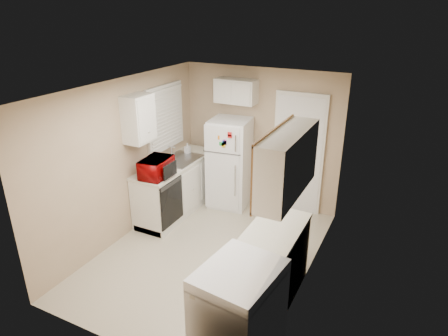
% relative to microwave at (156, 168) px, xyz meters
% --- Properties ---
extents(floor, '(3.80, 3.80, 0.00)m').
position_rel_microwave_xyz_m(floor, '(1.03, -0.27, -1.05)').
color(floor, beige).
rests_on(floor, ground).
extents(ceiling, '(3.80, 3.80, 0.00)m').
position_rel_microwave_xyz_m(ceiling, '(1.03, -0.27, 1.35)').
color(ceiling, white).
rests_on(ceiling, floor).
extents(wall_left, '(3.80, 3.80, 0.00)m').
position_rel_microwave_xyz_m(wall_left, '(-0.37, -0.27, 0.15)').
color(wall_left, tan).
rests_on(wall_left, floor).
extents(wall_right, '(3.80, 3.80, 0.00)m').
position_rel_microwave_xyz_m(wall_right, '(2.43, -0.27, 0.15)').
color(wall_right, tan).
rests_on(wall_right, floor).
extents(wall_back, '(2.80, 2.80, 0.00)m').
position_rel_microwave_xyz_m(wall_back, '(1.03, 1.63, 0.15)').
color(wall_back, tan).
rests_on(wall_back, floor).
extents(wall_front, '(2.80, 2.80, 0.00)m').
position_rel_microwave_xyz_m(wall_front, '(1.03, -2.17, 0.15)').
color(wall_front, tan).
rests_on(wall_front, floor).
extents(left_counter, '(0.60, 1.80, 0.90)m').
position_rel_microwave_xyz_m(left_counter, '(-0.07, 0.63, -0.60)').
color(left_counter, silver).
rests_on(left_counter, floor).
extents(dishwasher, '(0.03, 0.58, 0.72)m').
position_rel_microwave_xyz_m(dishwasher, '(0.22, 0.03, -0.56)').
color(dishwasher, black).
rests_on(dishwasher, floor).
extents(sink, '(0.54, 0.74, 0.16)m').
position_rel_microwave_xyz_m(sink, '(-0.07, 0.78, -0.19)').
color(sink, gray).
rests_on(sink, left_counter).
extents(microwave, '(0.56, 0.35, 0.35)m').
position_rel_microwave_xyz_m(microwave, '(0.00, 0.00, 0.00)').
color(microwave, '#960304').
rests_on(microwave, left_counter).
extents(soap_bottle, '(0.09, 0.09, 0.19)m').
position_rel_microwave_xyz_m(soap_bottle, '(-0.12, 1.09, -0.05)').
color(soap_bottle, beige).
rests_on(soap_bottle, left_counter).
extents(window_blinds, '(0.10, 0.98, 1.08)m').
position_rel_microwave_xyz_m(window_blinds, '(-0.33, 0.78, 0.55)').
color(window_blinds, silver).
rests_on(window_blinds, wall_left).
extents(upper_cabinet_left, '(0.30, 0.45, 0.70)m').
position_rel_microwave_xyz_m(upper_cabinet_left, '(-0.22, -0.05, 0.75)').
color(upper_cabinet_left, silver).
rests_on(upper_cabinet_left, wall_left).
extents(refrigerator, '(0.72, 0.70, 1.57)m').
position_rel_microwave_xyz_m(refrigerator, '(0.64, 1.26, -0.27)').
color(refrigerator, white).
rests_on(refrigerator, floor).
extents(cabinet_over_fridge, '(0.70, 0.30, 0.40)m').
position_rel_microwave_xyz_m(cabinet_over_fridge, '(0.63, 1.48, 0.95)').
color(cabinet_over_fridge, silver).
rests_on(cabinet_over_fridge, wall_back).
extents(interior_door, '(0.86, 0.06, 2.08)m').
position_rel_microwave_xyz_m(interior_door, '(1.73, 1.59, -0.03)').
color(interior_door, white).
rests_on(interior_door, floor).
extents(right_counter, '(0.60, 2.00, 0.90)m').
position_rel_microwave_xyz_m(right_counter, '(2.13, -1.07, -0.60)').
color(right_counter, silver).
rests_on(right_counter, floor).
extents(stove, '(0.78, 0.92, 1.03)m').
position_rel_microwave_xyz_m(stove, '(2.15, -1.68, -0.54)').
color(stove, white).
rests_on(stove, floor).
extents(upper_cabinet_right, '(0.30, 1.20, 0.70)m').
position_rel_microwave_xyz_m(upper_cabinet_right, '(2.28, -0.77, 0.75)').
color(upper_cabinet_right, silver).
rests_on(upper_cabinet_right, wall_right).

